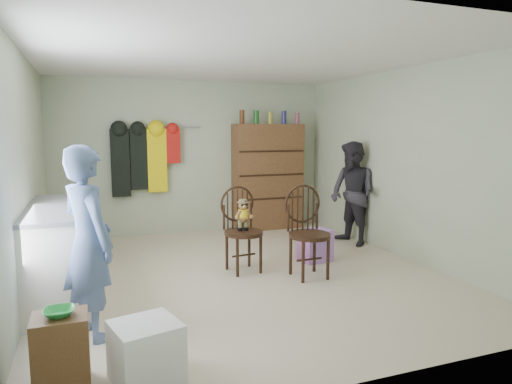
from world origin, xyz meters
name	(u,v)px	position (x,y,z in m)	size (l,w,h in m)	color
ground_plane	(242,274)	(0.00, 0.00, 0.00)	(5.00, 5.00, 0.00)	beige
room_walls	(228,140)	(0.00, 0.53, 1.58)	(5.00, 5.00, 5.00)	beige
counter	(62,251)	(-1.95, 0.00, 0.47)	(0.64, 1.86, 0.94)	silver
stool	(61,352)	(-1.88, -1.85, 0.25)	(0.35, 0.30, 0.50)	brown
bowl	(59,312)	(-1.88, -1.85, 0.52)	(0.20, 0.20, 0.05)	green
plastic_tub	(146,351)	(-1.35, -1.95, 0.20)	(0.43, 0.40, 0.40)	white
chair_front	(242,223)	(0.05, 0.15, 0.58)	(0.50, 0.50, 1.03)	black
chair_far	(307,228)	(0.70, -0.30, 0.57)	(0.48, 0.48, 1.07)	black
striped_bag	(315,245)	(1.08, 0.21, 0.21)	(0.39, 0.30, 0.41)	#E572CD
person_left	(88,243)	(-1.69, -1.10, 0.79)	(0.58, 0.38, 1.59)	#556C9C
person_right	(352,194)	(2.00, 0.80, 0.77)	(0.75, 0.58, 1.54)	#2D2B33
dresser	(268,176)	(1.25, 2.30, 0.91)	(1.20, 0.39, 2.03)	brown
coat_rack	(143,159)	(-0.83, 2.38, 1.25)	(1.42, 0.12, 1.09)	#99999E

